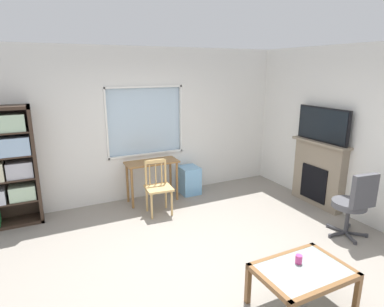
{
  "coord_description": "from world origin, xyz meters",
  "views": [
    {
      "loc": [
        -1.7,
        -3.11,
        2.38
      ],
      "look_at": [
        0.32,
        0.99,
        1.16
      ],
      "focal_mm": 30.04,
      "sensor_mm": 36.0,
      "label": 1
    }
  ],
  "objects_px": {
    "desk_under_window": "(152,169)",
    "wooden_chair": "(158,187)",
    "tv": "(323,125)",
    "coffee_table": "(303,275)",
    "bookshelf": "(2,163)",
    "office_chair": "(355,202)",
    "fireplace": "(318,173)",
    "plastic_drawer_unit": "(189,180)",
    "sippy_cup": "(299,259)"
  },
  "relations": [
    {
      "from": "desk_under_window",
      "to": "wooden_chair",
      "type": "height_order",
      "value": "wooden_chair"
    },
    {
      "from": "tv",
      "to": "coffee_table",
      "type": "distance_m",
      "value": 3.01
    },
    {
      "from": "bookshelf",
      "to": "coffee_table",
      "type": "relative_size",
      "value": 2.0
    },
    {
      "from": "coffee_table",
      "to": "office_chair",
      "type": "bearing_deg",
      "value": 23.89
    },
    {
      "from": "fireplace",
      "to": "tv",
      "type": "distance_m",
      "value": 0.87
    },
    {
      "from": "wooden_chair",
      "to": "plastic_drawer_unit",
      "type": "bearing_deg",
      "value": 33.72
    },
    {
      "from": "tv",
      "to": "office_chair",
      "type": "xyz_separation_m",
      "value": [
        -0.45,
        -1.09,
        -0.89
      ]
    },
    {
      "from": "desk_under_window",
      "to": "tv",
      "type": "distance_m",
      "value": 3.05
    },
    {
      "from": "bookshelf",
      "to": "tv",
      "type": "relative_size",
      "value": 1.78
    },
    {
      "from": "bookshelf",
      "to": "wooden_chair",
      "type": "relative_size",
      "value": 2.05
    },
    {
      "from": "plastic_drawer_unit",
      "to": "fireplace",
      "type": "height_order",
      "value": "fireplace"
    },
    {
      "from": "tv",
      "to": "sippy_cup",
      "type": "height_order",
      "value": "tv"
    },
    {
      "from": "sippy_cup",
      "to": "desk_under_window",
      "type": "bearing_deg",
      "value": 98.18
    },
    {
      "from": "bookshelf",
      "to": "plastic_drawer_unit",
      "type": "relative_size",
      "value": 3.48
    },
    {
      "from": "tv",
      "to": "sippy_cup",
      "type": "xyz_separation_m",
      "value": [
        -2.11,
        -1.74,
        -0.95
      ]
    },
    {
      "from": "office_chair",
      "to": "coffee_table",
      "type": "height_order",
      "value": "office_chair"
    },
    {
      "from": "plastic_drawer_unit",
      "to": "office_chair",
      "type": "bearing_deg",
      "value": -62.21
    },
    {
      "from": "bookshelf",
      "to": "tv",
      "type": "height_order",
      "value": "bookshelf"
    },
    {
      "from": "wooden_chair",
      "to": "office_chair",
      "type": "distance_m",
      "value": 2.98
    },
    {
      "from": "tv",
      "to": "sippy_cup",
      "type": "relative_size",
      "value": 11.55
    },
    {
      "from": "wooden_chair",
      "to": "plastic_drawer_unit",
      "type": "xyz_separation_m",
      "value": [
        0.84,
        0.56,
        -0.2
      ]
    },
    {
      "from": "bookshelf",
      "to": "tv",
      "type": "bearing_deg",
      "value": -17.46
    },
    {
      "from": "office_chair",
      "to": "tv",
      "type": "bearing_deg",
      "value": 67.71
    },
    {
      "from": "desk_under_window",
      "to": "sippy_cup",
      "type": "distance_m",
      "value": 3.21
    },
    {
      "from": "desk_under_window",
      "to": "wooden_chair",
      "type": "xyz_separation_m",
      "value": [
        -0.08,
        -0.51,
        -0.15
      ]
    },
    {
      "from": "plastic_drawer_unit",
      "to": "bookshelf",
      "type": "bearing_deg",
      "value": 178.96
    },
    {
      "from": "wooden_chair",
      "to": "sippy_cup",
      "type": "distance_m",
      "value": 2.71
    },
    {
      "from": "wooden_chair",
      "to": "tv",
      "type": "relative_size",
      "value": 0.87
    },
    {
      "from": "bookshelf",
      "to": "tv",
      "type": "distance_m",
      "value": 5.13
    },
    {
      "from": "wooden_chair",
      "to": "coffee_table",
      "type": "relative_size",
      "value": 0.98
    },
    {
      "from": "tv",
      "to": "coffee_table",
      "type": "height_order",
      "value": "tv"
    },
    {
      "from": "bookshelf",
      "to": "desk_under_window",
      "type": "distance_m",
      "value": 2.34
    },
    {
      "from": "sippy_cup",
      "to": "wooden_chair",
      "type": "bearing_deg",
      "value": 101.34
    },
    {
      "from": "bookshelf",
      "to": "plastic_drawer_unit",
      "type": "distance_m",
      "value": 3.16
    },
    {
      "from": "sippy_cup",
      "to": "coffee_table",
      "type": "bearing_deg",
      "value": -105.18
    },
    {
      "from": "bookshelf",
      "to": "sippy_cup",
      "type": "xyz_separation_m",
      "value": [
        2.76,
        -3.28,
        -0.5
      ]
    },
    {
      "from": "wooden_chair",
      "to": "bookshelf",
      "type": "bearing_deg",
      "value": 164.46
    },
    {
      "from": "sippy_cup",
      "to": "bookshelf",
      "type": "bearing_deg",
      "value": 130.11
    },
    {
      "from": "wooden_chair",
      "to": "coffee_table",
      "type": "bearing_deg",
      "value": -79.57
    },
    {
      "from": "desk_under_window",
      "to": "coffee_table",
      "type": "xyz_separation_m",
      "value": [
        0.43,
        -3.27,
        -0.23
      ]
    },
    {
      "from": "fireplace",
      "to": "coffee_table",
      "type": "xyz_separation_m",
      "value": [
        -2.16,
        -1.84,
        -0.19
      ]
    },
    {
      "from": "fireplace",
      "to": "plastic_drawer_unit",
      "type": "bearing_deg",
      "value": 140.91
    },
    {
      "from": "bookshelf",
      "to": "sippy_cup",
      "type": "relative_size",
      "value": 20.53
    },
    {
      "from": "tv",
      "to": "office_chair",
      "type": "height_order",
      "value": "tv"
    },
    {
      "from": "tv",
      "to": "bookshelf",
      "type": "bearing_deg",
      "value": 162.54
    },
    {
      "from": "wooden_chair",
      "to": "tv",
      "type": "height_order",
      "value": "tv"
    },
    {
      "from": "fireplace",
      "to": "desk_under_window",
      "type": "bearing_deg",
      "value": 151.1
    },
    {
      "from": "office_chair",
      "to": "fireplace",
      "type": "bearing_deg",
      "value": 66.9
    },
    {
      "from": "tv",
      "to": "desk_under_window",
      "type": "bearing_deg",
      "value": 150.93
    },
    {
      "from": "desk_under_window",
      "to": "office_chair",
      "type": "relative_size",
      "value": 0.94
    }
  ]
}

